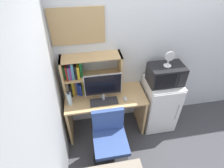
# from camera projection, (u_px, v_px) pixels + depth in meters

# --- Properties ---
(wall_back) EXTENTS (6.40, 0.04, 2.60)m
(wall_back) POSITION_uv_depth(u_px,v_px,m) (185.00, 49.00, 2.87)
(wall_back) COLOR silver
(wall_back) RESTS_ON ground_plane
(desk) EXTENTS (1.24, 0.55, 0.77)m
(desk) POSITION_uv_depth(u_px,v_px,m) (106.00, 107.00, 2.94)
(desk) COLOR tan
(desk) RESTS_ON ground_plane
(hutch_bookshelf) EXTENTS (0.87, 0.26, 0.64)m
(hutch_bookshelf) POSITION_uv_depth(u_px,v_px,m) (83.00, 76.00, 2.67)
(hutch_bookshelf) COLOR tan
(hutch_bookshelf) RESTS_ON desk
(monitor) EXTENTS (0.53, 0.16, 0.47)m
(monitor) POSITION_uv_depth(u_px,v_px,m) (103.00, 86.00, 2.55)
(monitor) COLOR #B7B7BC
(monitor) RESTS_ON desk
(keyboard) EXTENTS (0.41, 0.16, 0.02)m
(keyboard) POSITION_uv_depth(u_px,v_px,m) (104.00, 102.00, 2.68)
(keyboard) COLOR #333338
(keyboard) RESTS_ON desk
(computer_mouse) EXTENTS (0.05, 0.10, 0.04)m
(computer_mouse) POSITION_uv_depth(u_px,v_px,m) (125.00, 99.00, 2.71)
(computer_mouse) COLOR silver
(computer_mouse) RESTS_ON desk
(water_bottle) EXTENTS (0.07, 0.07, 0.23)m
(water_bottle) POSITION_uv_depth(u_px,v_px,m) (69.00, 99.00, 2.59)
(water_bottle) COLOR silver
(water_bottle) RESTS_ON desk
(mini_fridge) EXTENTS (0.53, 0.54, 0.94)m
(mini_fridge) POSITION_uv_depth(u_px,v_px,m) (159.00, 104.00, 3.08)
(mini_fridge) COLOR white
(mini_fridge) RESTS_ON ground_plane
(microwave) EXTENTS (0.52, 0.34, 0.30)m
(microwave) POSITION_uv_depth(u_px,v_px,m) (166.00, 74.00, 2.70)
(microwave) COLOR black
(microwave) RESTS_ON mini_fridge
(desk_fan) EXTENTS (0.14, 0.11, 0.24)m
(desk_fan) POSITION_uv_depth(u_px,v_px,m) (169.00, 58.00, 2.52)
(desk_fan) COLOR silver
(desk_fan) RESTS_ON microwave
(desk_chair) EXTENTS (0.54, 0.54, 0.87)m
(desk_chair) POSITION_uv_depth(u_px,v_px,m) (110.00, 142.00, 2.61)
(desk_chair) COLOR black
(desk_chair) RESTS_ON ground_plane
(wall_corkboard) EXTENTS (0.71, 0.02, 0.48)m
(wall_corkboard) POSITION_uv_depth(u_px,v_px,m) (77.00, 27.00, 2.31)
(wall_corkboard) COLOR tan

